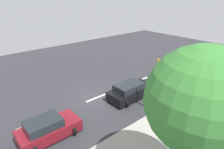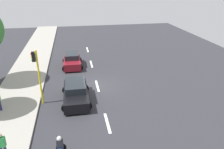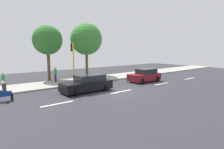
{
  "view_description": "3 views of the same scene",
  "coord_description": "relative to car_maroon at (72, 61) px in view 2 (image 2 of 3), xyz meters",
  "views": [
    {
      "loc": [
        12.88,
        -9.14,
        9.09
      ],
      "look_at": [
        -0.9,
        2.62,
        1.33
      ],
      "focal_mm": 30.94,
      "sensor_mm": 36.0,
      "label": 1
    },
    {
      "loc": [
        2.0,
        18.83,
        9.31
      ],
      "look_at": [
        -1.13,
        1.59,
        1.77
      ],
      "focal_mm": 35.52,
      "sensor_mm": 36.0,
      "label": 2
    },
    {
      "loc": [
        -11.99,
        10.56,
        3.82
      ],
      "look_at": [
        -0.36,
        1.39,
        1.74
      ],
      "focal_mm": 28.77,
      "sensor_mm": 36.0,
      "label": 3
    }
  ],
  "objects": [
    {
      "name": "sidewalk",
      "position": [
        4.77,
        5.65,
        -0.64
      ],
      "size": [
        4.0,
        60.0,
        0.15
      ],
      "primitive_type": "cube",
      "color": "#9E998E",
      "rests_on": "ground"
    },
    {
      "name": "lane_stripe_north",
      "position": [
        -2.23,
        -0.35,
        -0.7
      ],
      "size": [
        0.2,
        2.4,
        0.01
      ],
      "primitive_type": "cube",
      "color": "white",
      "rests_on": "ground"
    },
    {
      "name": "car_black",
      "position": [
        -0.18,
        8.02,
        0.0
      ],
      "size": [
        2.35,
        4.59,
        1.52
      ],
      "color": "black",
      "rests_on": "ground"
    },
    {
      "name": "lane_stripe_mid",
      "position": [
        -2.23,
        5.65,
        -0.7
      ],
      "size": [
        0.2,
        2.4,
        0.01
      ],
      "primitive_type": "cube",
      "color": "white",
      "rests_on": "ground"
    },
    {
      "name": "car_maroon",
      "position": [
        0.0,
        0.0,
        0.0
      ],
      "size": [
        2.29,
        4.05,
        1.52
      ],
      "color": "maroon",
      "rests_on": "ground"
    },
    {
      "name": "traffic_light_corner",
      "position": [
        2.62,
        8.0,
        2.22
      ],
      "size": [
        0.49,
        0.24,
        4.5
      ],
      "color": "yellow",
      "rests_on": "ground"
    },
    {
      "name": "ground_plane",
      "position": [
        -2.23,
        5.65,
        -0.76
      ],
      "size": [
        40.0,
        60.0,
        0.1
      ],
      "primitive_type": "cube",
      "color": "#2D2D33"
    },
    {
      "name": "pedestrian_near_signal",
      "position": [
        3.93,
        14.11,
        0.35
      ],
      "size": [
        0.4,
        0.24,
        1.69
      ],
      "color": "#1E1E4C",
      "rests_on": "sidewalk"
    },
    {
      "name": "lane_stripe_south",
      "position": [
        -2.23,
        11.65,
        -0.7
      ],
      "size": [
        0.2,
        2.4,
        0.01
      ],
      "primitive_type": "cube",
      "color": "white",
      "rests_on": "ground"
    },
    {
      "name": "lane_stripe_far_north",
      "position": [
        -2.23,
        -6.35,
        -0.7
      ],
      "size": [
        0.2,
        2.4,
        0.01
      ],
      "primitive_type": "cube",
      "color": "white",
      "rests_on": "ground"
    }
  ]
}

